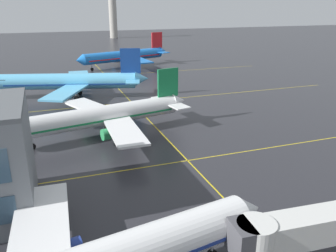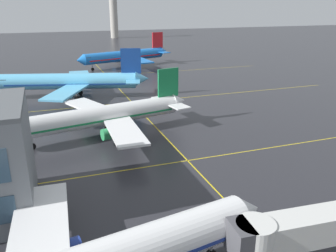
# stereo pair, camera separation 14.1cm
# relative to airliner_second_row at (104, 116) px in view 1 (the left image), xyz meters

# --- Properties ---
(airliner_second_row) EXTENTS (35.11, 29.84, 10.97)m
(airliner_second_row) POSITION_rel_airliner_second_row_xyz_m (0.00, 0.00, 0.00)
(airliner_second_row) COLOR white
(airliner_second_row) RESTS_ON ground
(airliner_third_row) EXTENTS (38.85, 33.12, 12.27)m
(airliner_third_row) POSITION_rel_airliner_second_row_xyz_m (-3.12, 29.36, 0.44)
(airliner_third_row) COLOR #5BB7E5
(airliner_third_row) RESTS_ON ground
(airliner_far_left_stand) EXTENTS (37.69, 32.20, 11.97)m
(airliner_far_left_stand) POSITION_rel_airliner_second_row_xyz_m (20.04, 69.30, 0.34)
(airliner_far_left_stand) COLOR blue
(airliner_far_left_stand) RESTS_ON ground
(taxiway_markings) EXTENTS (112.71, 153.93, 0.01)m
(taxiway_markings) POSITION_rel_airliner_second_row_xyz_m (10.00, 2.42, -3.74)
(taxiway_markings) COLOR yellow
(taxiway_markings) RESTS_ON ground
(jet_bridge) EXTENTS (19.11, 4.27, 5.58)m
(jet_bridge) POSITION_rel_airliner_second_row_xyz_m (12.03, -39.47, 0.31)
(jet_bridge) COLOR silver
(jet_bridge) RESTS_ON ground
(control_tower) EXTENTS (8.82, 8.82, 35.36)m
(control_tower) POSITION_rel_airliner_second_row_xyz_m (38.75, 184.14, 16.90)
(control_tower) COLOR #ADA89E
(control_tower) RESTS_ON ground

